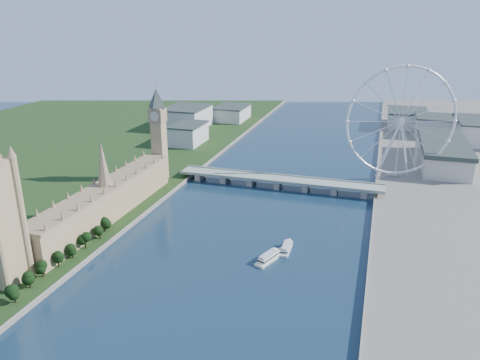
% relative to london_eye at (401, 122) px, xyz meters
% --- Properties ---
extents(tree_row, '(7.70, 183.70, 20.98)m').
position_rel_london_eye_xyz_m(tree_row, '(-232.98, -297.08, -57.88)').
color(tree_row, black).
rests_on(tree_row, ground).
extents(parliament_range, '(24.00, 200.00, 70.00)m').
position_rel_london_eye_xyz_m(parliament_range, '(-247.98, -185.08, -49.04)').
color(parliament_range, tan).
rests_on(parliament_range, ground).
extents(big_ben, '(20.02, 20.02, 110.00)m').
position_rel_london_eye_xyz_m(big_ben, '(-247.98, -77.08, -0.95)').
color(big_ben, tan).
rests_on(big_ben, ground).
extents(westminster_bridge, '(220.00, 22.00, 9.50)m').
position_rel_london_eye_xyz_m(westminster_bridge, '(-119.98, -55.08, -60.89)').
color(westminster_bridge, gray).
rests_on(westminster_bridge, ground).
extents(london_eye, '(113.60, 39.12, 124.30)m').
position_rel_london_eye_xyz_m(london_eye, '(0.00, 0.00, 0.00)').
color(london_eye, silver).
rests_on(london_eye, ground).
extents(county_hall, '(54.00, 144.00, 35.00)m').
position_rel_london_eye_xyz_m(county_hall, '(55.02, 74.92, -67.52)').
color(county_hall, beige).
rests_on(county_hall, ground).
extents(city_skyline, '(505.00, 280.00, 32.00)m').
position_rel_london_eye_xyz_m(city_skyline, '(-80.75, 205.00, -50.56)').
color(city_skyline, beige).
rests_on(city_skyline, ground).
extents(tour_boat_near, '(7.44, 27.29, 5.98)m').
position_rel_london_eye_xyz_m(tour_boat_near, '(-82.37, -195.73, -67.52)').
color(tour_boat_near, silver).
rests_on(tour_boat_near, ground).
extents(tour_boat_far, '(17.86, 30.91, 6.66)m').
position_rel_london_eye_xyz_m(tour_boat_far, '(-91.75, -214.84, -67.52)').
color(tour_boat_far, silver).
rests_on(tour_boat_far, ground).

